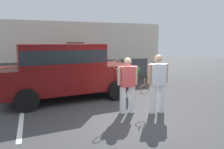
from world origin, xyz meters
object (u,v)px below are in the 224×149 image
Objects in this scene: tennis_player_man at (127,84)px; parked_suv at (65,69)px; tennis_player_woman at (157,83)px; potted_plant_by_porch at (135,72)px.

parked_suv is at bearing -48.18° from tennis_player_man.
potted_plant_by_porch is (1.89, 5.12, -0.45)m from tennis_player_woman.
tennis_player_woman is 5.47m from potted_plant_by_porch.
parked_suv is at bearing -41.09° from tennis_player_woman.
tennis_player_man is at bearing -61.20° from parked_suv.
tennis_player_man reaches higher than potted_plant_by_porch.
tennis_player_woman is at bearing -110.27° from potted_plant_by_porch.
parked_suv is 2.69m from tennis_player_man.
tennis_player_man is at bearing -119.64° from potted_plant_by_porch.
parked_suv is 4.98m from potted_plant_by_porch.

